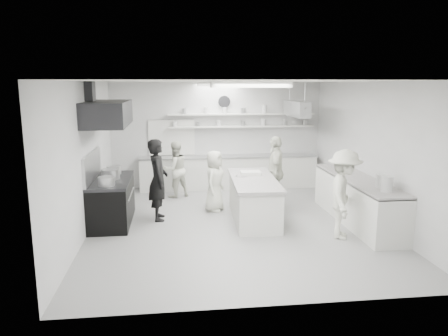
{
  "coord_description": "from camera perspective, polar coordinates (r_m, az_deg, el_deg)",
  "views": [
    {
      "loc": [
        -1.27,
        -8.7,
        2.95
      ],
      "look_at": [
        -0.15,
        0.6,
        1.1
      ],
      "focal_mm": 34.34,
      "sensor_mm": 36.0,
      "label": 1
    }
  ],
  "objects": [
    {
      "name": "stove_pot",
      "position": [
        9.42,
        -14.85,
        -0.92
      ],
      "size": [
        0.38,
        0.38,
        0.26
      ],
      "primitive_type": "cylinder",
      "color": "#AFB0B2",
      "rests_on": "stove"
    },
    {
      "name": "cook_back",
      "position": [
        11.31,
        -6.52,
        -0.17
      ],
      "size": [
        0.9,
        0.82,
        1.49
      ],
      "primitive_type": "imported",
      "rotation": [
        0.0,
        0.0,
        -2.69
      ],
      "color": "silver",
      "rests_on": "floor"
    },
    {
      "name": "pot_rack",
      "position": [
        11.59,
        9.61,
        7.79
      ],
      "size": [
        0.3,
        1.6,
        0.4
      ],
      "primitive_type": "cube",
      "color": "#AFB0B2",
      "rests_on": "ceiling"
    },
    {
      "name": "back_counter",
      "position": [
        12.26,
        0.63,
        -0.56
      ],
      "size": [
        5.0,
        0.6,
        0.92
      ],
      "primitive_type": "cube",
      "color": "silver",
      "rests_on": "floor"
    },
    {
      "name": "light_fixture_rear",
      "position": [
        10.57,
        0.02,
        11.1
      ],
      "size": [
        1.3,
        0.25,
        0.1
      ],
      "primitive_type": "cube",
      "color": "silver",
      "rests_on": "ceiling"
    },
    {
      "name": "wall_back",
      "position": [
        12.35,
        -0.93,
        4.42
      ],
      "size": [
        6.0,
        0.04,
        3.0
      ],
      "primitive_type": "cube",
      "color": "silver",
      "rests_on": "floor"
    },
    {
      "name": "shelf_upper",
      "position": [
        12.26,
        2.41,
        7.17
      ],
      "size": [
        4.2,
        0.26,
        0.04
      ],
      "primitive_type": "cube",
      "color": "silver",
      "rests_on": "wall_back"
    },
    {
      "name": "bowl_island_b",
      "position": [
        9.71,
        4.41,
        -1.11
      ],
      "size": [
        0.23,
        0.23,
        0.06
      ],
      "primitive_type": "imported",
      "rotation": [
        0.0,
        0.0,
        0.39
      ],
      "color": "silver",
      "rests_on": "prep_island"
    },
    {
      "name": "exhaust_hood",
      "position": [
        9.21,
        -15.28,
        7.03
      ],
      "size": [
        0.85,
        2.0,
        0.5
      ],
      "primitive_type": "cube",
      "color": "#242427",
      "rests_on": "wall_left"
    },
    {
      "name": "bowl_island_a",
      "position": [
        9.61,
        2.31,
        -1.2
      ],
      "size": [
        0.33,
        0.33,
        0.06
      ],
      "primitive_type": "imported",
      "rotation": [
        0.0,
        0.0,
        -0.39
      ],
      "color": "#AFB0B2",
      "rests_on": "prep_island"
    },
    {
      "name": "pass_through_window",
      "position": [
        12.27,
        -6.98,
        4.05
      ],
      "size": [
        1.3,
        0.04,
        1.0
      ],
      "primitive_type": "cube",
      "color": "black",
      "rests_on": "wall_back"
    },
    {
      "name": "cook_island_left",
      "position": [
        10.02,
        -1.29,
        -1.73
      ],
      "size": [
        0.71,
        0.83,
        1.43
      ],
      "primitive_type": "imported",
      "rotation": [
        0.0,
        0.0,
        1.12
      ],
      "color": "silver",
      "rests_on": "floor"
    },
    {
      "name": "stove",
      "position": [
        9.53,
        -14.69,
        -4.43
      ],
      "size": [
        0.8,
        1.8,
        0.9
      ],
      "primitive_type": "cube",
      "color": "black",
      "rests_on": "floor"
    },
    {
      "name": "right_counter",
      "position": [
        9.68,
        17.32,
        -4.21
      ],
      "size": [
        0.74,
        3.3,
        0.94
      ],
      "primitive_type": "cube",
      "color": "silver",
      "rests_on": "floor"
    },
    {
      "name": "cook_stove",
      "position": [
        9.43,
        -8.78,
        -1.57
      ],
      "size": [
        0.47,
        0.68,
        1.79
      ],
      "primitive_type": "imported",
      "rotation": [
        0.0,
        0.0,
        1.63
      ],
      "color": "black",
      "rests_on": "floor"
    },
    {
      "name": "cook_island_right",
      "position": [
        10.42,
        6.86,
        -0.48
      ],
      "size": [
        0.66,
        1.09,
        1.73
      ],
      "primitive_type": "imported",
      "rotation": [
        0.0,
        0.0,
        -1.83
      ],
      "color": "silver",
      "rests_on": "floor"
    },
    {
      "name": "ceiling",
      "position": [
        8.79,
        1.46,
        11.54
      ],
      "size": [
        6.0,
        7.0,
        0.02
      ],
      "primitive_type": "cube",
      "color": "silver",
      "rests_on": "wall_back"
    },
    {
      "name": "floor",
      "position": [
        9.28,
        1.37,
        -7.46
      ],
      "size": [
        6.0,
        7.0,
        0.02
      ],
      "primitive_type": "cube",
      "color": "#9B9B9B",
      "rests_on": "ground"
    },
    {
      "name": "prep_island",
      "position": [
        9.5,
        3.95,
        -4.25
      ],
      "size": [
        0.99,
        2.38,
        0.86
      ],
      "primitive_type": "cube",
      "rotation": [
        0.0,
        0.0,
        -0.05
      ],
      "color": "silver",
      "rests_on": "floor"
    },
    {
      "name": "wall_front",
      "position": [
        5.54,
        6.63,
        -4.1
      ],
      "size": [
        6.0,
        0.04,
        3.0
      ],
      "primitive_type": "cube",
      "color": "silver",
      "rests_on": "floor"
    },
    {
      "name": "wall_right",
      "position": [
        9.8,
        19.06,
        2.03
      ],
      "size": [
        0.04,
        7.0,
        3.0
      ],
      "primitive_type": "cube",
      "color": "silver",
      "rests_on": "floor"
    },
    {
      "name": "wall_clock",
      "position": [
        12.26,
        0.02,
        8.82
      ],
      "size": [
        0.32,
        0.05,
        0.32
      ],
      "primitive_type": "cylinder",
      "rotation": [
        1.57,
        0.0,
        0.0
      ],
      "color": "white",
      "rests_on": "wall_back"
    },
    {
      "name": "wall_left",
      "position": [
        8.99,
        -17.89,
        1.32
      ],
      "size": [
        0.04,
        7.0,
        3.0
      ],
      "primitive_type": "cube",
      "color": "silver",
      "rests_on": "floor"
    },
    {
      "name": "bowl_right",
      "position": [
        9.95,
        15.52,
        -0.73
      ],
      "size": [
        0.29,
        0.29,
        0.06
      ],
      "primitive_type": "imported",
      "rotation": [
        0.0,
        0.0,
        0.11
      ],
      "color": "silver",
      "rests_on": "right_counter"
    },
    {
      "name": "shelf_lower",
      "position": [
        12.29,
        2.39,
        5.54
      ],
      "size": [
        4.2,
        0.26,
        0.04
      ],
      "primitive_type": "cube",
      "color": "silver",
      "rests_on": "wall_back"
    },
    {
      "name": "light_fixture_front",
      "position": [
        7.01,
        3.62,
        11.04
      ],
      "size": [
        1.3,
        0.25,
        0.1
      ],
      "primitive_type": "cube",
      "color": "silver",
      "rests_on": "ceiling"
    },
    {
      "name": "cook_right",
      "position": [
        8.54,
        15.66,
        -3.39
      ],
      "size": [
        1.04,
        1.29,
        1.74
      ],
      "primitive_type": "imported",
      "rotation": [
        0.0,
        0.0,
        1.16
      ],
      "color": "silver",
      "rests_on": "floor"
    }
  ]
}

